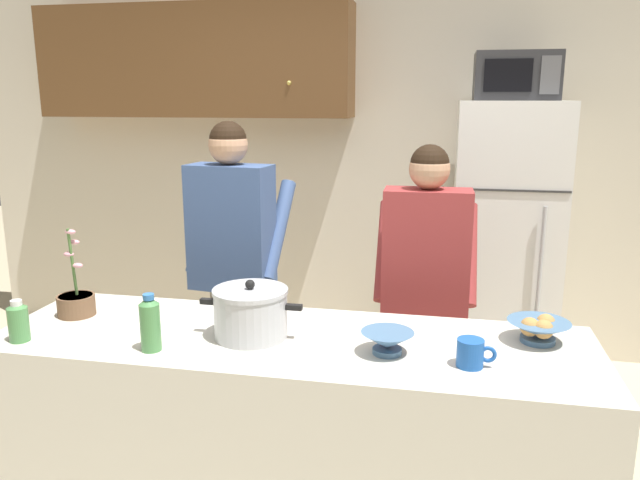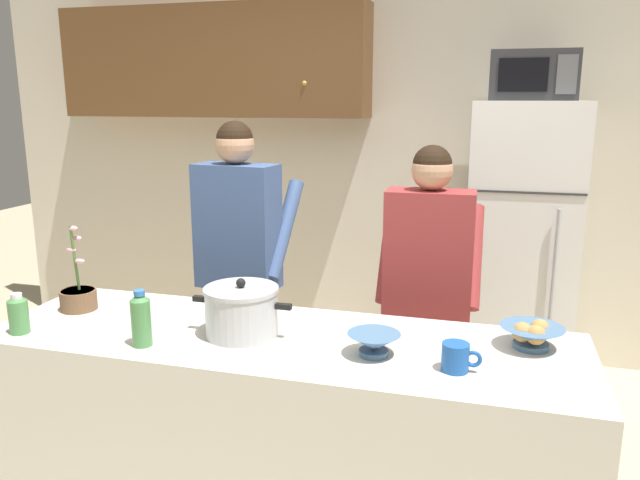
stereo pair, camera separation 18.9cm
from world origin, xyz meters
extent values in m
cube|color=beige|center=(0.00, 2.30, 1.30)|extent=(6.00, 0.12, 2.60)
cube|color=brown|center=(-1.20, 2.07, 2.04)|extent=(2.21, 0.34, 0.75)
sphere|color=gold|center=(-0.48, 1.90, 1.89)|extent=(0.03, 0.03, 0.03)
cube|color=silver|center=(0.00, 0.00, 0.46)|extent=(2.24, 0.68, 0.92)
cube|color=white|center=(0.92, 1.85, 0.89)|extent=(0.64, 0.64, 1.78)
cube|color=#333333|center=(0.92, 1.53, 1.28)|extent=(0.63, 0.01, 0.01)
cylinder|color=#B2B2B7|center=(1.10, 1.50, 0.80)|extent=(0.02, 0.02, 0.80)
cube|color=#2D2D30|center=(0.92, 1.83, 1.92)|extent=(0.48, 0.36, 0.28)
cube|color=black|center=(0.86, 1.65, 1.92)|extent=(0.26, 0.01, 0.18)
cube|color=#59595B|center=(1.09, 1.65, 1.92)|extent=(0.11, 0.01, 0.21)
cylinder|color=#726656|center=(-0.46, 0.84, 0.41)|extent=(0.11, 0.11, 0.82)
cylinder|color=#726656|center=(-0.60, 0.86, 0.41)|extent=(0.11, 0.11, 0.82)
cube|color=#3F598C|center=(-0.53, 0.85, 1.14)|extent=(0.45, 0.25, 0.65)
sphere|color=tan|center=(-0.53, 0.85, 1.57)|extent=(0.20, 0.20, 0.20)
sphere|color=black|center=(-0.53, 0.85, 1.59)|extent=(0.19, 0.19, 0.19)
cylinder|color=#3F598C|center=(-0.30, 0.94, 1.12)|extent=(0.13, 0.39, 0.50)
cylinder|color=#3F598C|center=(-0.73, 1.00, 1.12)|extent=(0.13, 0.39, 0.50)
cylinder|color=black|center=(0.54, 0.75, 0.39)|extent=(0.11, 0.11, 0.77)
cylinder|color=black|center=(0.40, 0.75, 0.39)|extent=(0.11, 0.11, 0.77)
cube|color=#993333|center=(0.47, 0.75, 1.08)|extent=(0.41, 0.21, 0.61)
sphere|color=tan|center=(0.47, 0.75, 1.48)|extent=(0.19, 0.19, 0.19)
sphere|color=black|center=(0.47, 0.75, 1.50)|extent=(0.18, 0.18, 0.18)
cylinder|color=#993333|center=(0.67, 0.87, 1.06)|extent=(0.09, 0.37, 0.47)
cylinder|color=#993333|center=(0.26, 0.86, 1.06)|extent=(0.09, 0.37, 0.47)
cylinder|color=silver|center=(-0.15, -0.02, 1.01)|extent=(0.27, 0.27, 0.17)
cylinder|color=silver|center=(-0.15, -0.02, 1.10)|extent=(0.28, 0.28, 0.02)
sphere|color=black|center=(-0.15, -0.02, 1.12)|extent=(0.04, 0.04, 0.04)
cube|color=black|center=(-0.31, -0.02, 1.05)|extent=(0.06, 0.02, 0.02)
cube|color=black|center=(0.02, -0.02, 1.05)|extent=(0.06, 0.02, 0.02)
cylinder|color=#1E59B2|center=(0.65, -0.13, 0.97)|extent=(0.09, 0.09, 0.10)
torus|color=#1E59B2|center=(0.70, -0.13, 0.97)|extent=(0.06, 0.01, 0.06)
cylinder|color=#4C7299|center=(0.90, 0.14, 0.93)|extent=(0.12, 0.12, 0.02)
cone|color=#4C7299|center=(0.90, 0.14, 0.97)|extent=(0.23, 0.23, 0.06)
sphere|color=tan|center=(0.86, 0.12, 0.98)|extent=(0.07, 0.07, 0.07)
sphere|color=tan|center=(0.93, 0.17, 0.98)|extent=(0.07, 0.07, 0.07)
sphere|color=tan|center=(0.91, 0.10, 0.98)|extent=(0.07, 0.07, 0.07)
cylinder|color=#4C7299|center=(0.37, -0.08, 0.93)|extent=(0.10, 0.10, 0.02)
cone|color=#4C7299|center=(0.37, -0.08, 0.97)|extent=(0.19, 0.19, 0.06)
cylinder|color=#4C8C4C|center=(-0.45, -0.21, 1.01)|extent=(0.07, 0.07, 0.17)
cone|color=#4C8C4C|center=(-0.45, -0.21, 1.10)|extent=(0.07, 0.07, 0.03)
cylinder|color=#3372BF|center=(-0.45, -0.21, 1.12)|extent=(0.04, 0.04, 0.02)
cylinder|color=#4C8C4C|center=(-0.97, -0.23, 0.98)|extent=(0.07, 0.07, 0.13)
cone|color=#4C8C4C|center=(-0.97, -0.23, 1.06)|extent=(0.07, 0.07, 0.02)
cylinder|color=white|center=(-0.97, -0.23, 1.07)|extent=(0.04, 0.04, 0.02)
cylinder|color=brown|center=(-0.92, 0.06, 0.96)|extent=(0.15, 0.15, 0.09)
cylinder|color=#38281E|center=(-0.92, 0.06, 1.00)|extent=(0.14, 0.14, 0.01)
cylinder|color=#4C7238|center=(-0.92, 0.06, 1.15)|extent=(0.01, 0.03, 0.28)
ellipsoid|color=pink|center=(-0.90, 0.07, 1.13)|extent=(0.04, 0.03, 0.02)
ellipsoid|color=pink|center=(-0.94, 0.06, 1.18)|extent=(0.04, 0.03, 0.02)
ellipsoid|color=pink|center=(-0.92, 0.08, 1.23)|extent=(0.04, 0.03, 0.02)
ellipsoid|color=pink|center=(-0.92, 0.06, 1.27)|extent=(0.04, 0.03, 0.02)
camera|label=1|loc=(0.54, -2.09, 1.79)|focal=34.60mm
camera|label=2|loc=(0.72, -2.05, 1.79)|focal=34.60mm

